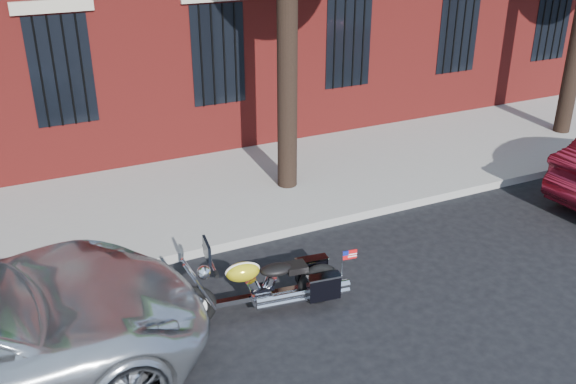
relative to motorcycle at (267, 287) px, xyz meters
name	(u,v)px	position (x,y,z in m)	size (l,w,h in m)	color
ground	(340,272)	(1.40, 0.48, -0.42)	(120.00, 120.00, 0.00)	black
curb	(299,228)	(1.40, 1.86, -0.34)	(40.00, 0.16, 0.15)	gray
sidewalk	(255,186)	(1.40, 3.74, -0.34)	(40.00, 3.60, 0.15)	gray
motorcycle	(267,287)	(0.00, 0.00, 0.00)	(2.39, 0.87, 1.23)	black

